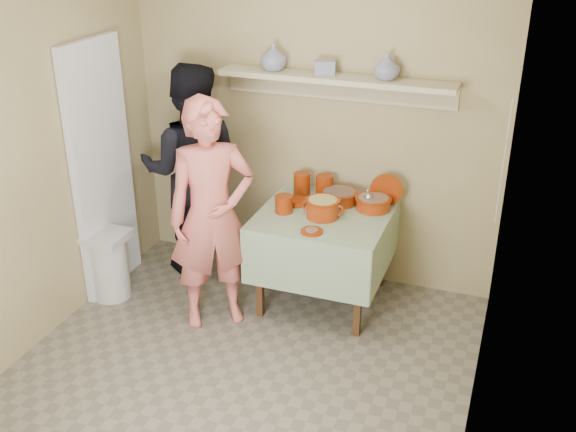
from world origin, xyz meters
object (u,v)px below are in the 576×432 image
at_px(person_cook, 212,216).
at_px(trash_bin, 109,264).
at_px(serving_table, 324,227).
at_px(cazuela_rice, 323,207).
at_px(person_helper, 192,171).

height_order(person_cook, trash_bin, person_cook).
height_order(serving_table, cazuela_rice, cazuela_rice).
bearing_deg(person_cook, person_helper, 91.06).
distance_m(person_helper, serving_table, 1.23).
height_order(person_cook, serving_table, person_cook).
bearing_deg(trash_bin, person_helper, 58.65).
bearing_deg(person_cook, trash_bin, 144.09).
bearing_deg(cazuela_rice, trash_bin, -164.56).
bearing_deg(trash_bin, cazuela_rice, 15.44).
xyz_separation_m(person_cook, cazuela_rice, (0.68, 0.45, -0.01)).
relative_size(person_cook, serving_table, 1.77).
bearing_deg(serving_table, person_cook, -141.85).
xyz_separation_m(cazuela_rice, trash_bin, (-1.62, -0.45, -0.56)).
height_order(cazuela_rice, trash_bin, cazuela_rice).
xyz_separation_m(person_cook, trash_bin, (-0.93, 0.01, -0.58)).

